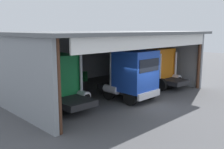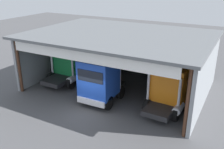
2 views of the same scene
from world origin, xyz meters
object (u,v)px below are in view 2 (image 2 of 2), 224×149
truck_green_center_right_bay (71,62)px  oil_drum (156,70)px  truck_blue_yard_outside (100,80)px  tool_cart (116,64)px  truck_orange_left_bay (169,86)px

truck_green_center_right_bay → oil_drum: (6.38, 5.21, -1.34)m
truck_green_center_right_bay → oil_drum: size_ratio=5.22×
truck_green_center_right_bay → oil_drum: 8.34m
truck_blue_yard_outside → oil_drum: bearing=-103.7°
truck_green_center_right_bay → tool_cart: (2.10, 4.83, -1.30)m
truck_blue_yard_outside → truck_orange_left_bay: (4.84, 1.51, -0.08)m
truck_green_center_right_bay → tool_cart: 5.42m
truck_orange_left_bay → truck_blue_yard_outside: bearing=-160.4°
truck_green_center_right_bay → truck_blue_yard_outside: truck_blue_yard_outside is taller
truck_green_center_right_bay → tool_cart: truck_green_center_right_bay is taller
truck_orange_left_bay → oil_drum: bearing=118.7°
truck_blue_yard_outside → oil_drum: size_ratio=4.69×
truck_blue_yard_outside → truck_orange_left_bay: bearing=-163.4°
truck_blue_yard_outside → tool_cart: (-2.49, 7.30, -1.36)m
oil_drum → tool_cart: 4.30m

